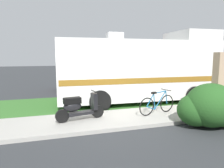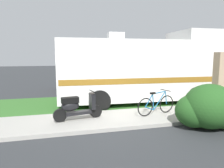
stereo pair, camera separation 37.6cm
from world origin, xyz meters
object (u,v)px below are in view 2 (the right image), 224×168
Objects in this scene: pickup_truck_near at (109,74)px; bottle_green at (210,111)px; motorhome_rv at (141,69)px; bicycle at (156,104)px; scooter at (76,107)px.

pickup_truck_near is 7.72m from bottle_green.
bottle_green is at bearing -60.83° from motorhome_rv.
pickup_truck_near is 19.48× the size of bottle_green.
bicycle is 2.02m from bottle_green.
bicycle is at bearing -88.93° from pickup_truck_near.
pickup_truck_near reaches higher than scooter.
scooter is at bearing 178.68° from bicycle.
bicycle is 6.08× the size of bottle_green.
bottle_green is at bearing -74.31° from pickup_truck_near.
scooter is at bearing -144.24° from motorhome_rv.
pickup_truck_near is (-0.47, 4.52, -0.66)m from motorhome_rv.
scooter is 2.92m from bicycle.
motorhome_rv is at bearing 119.17° from bottle_green.
pickup_truck_near is at bearing 105.69° from bottle_green.
motorhome_rv is 28.29× the size of bottle_green.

